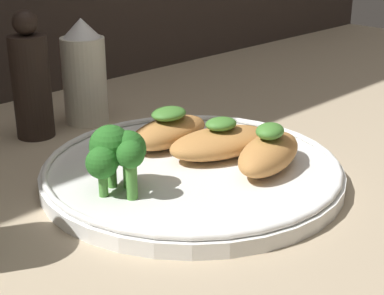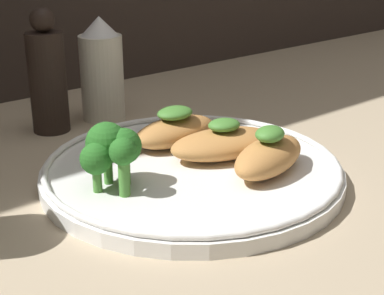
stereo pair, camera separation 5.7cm
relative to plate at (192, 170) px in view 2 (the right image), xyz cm
name	(u,v)px [view 2 (the right image)]	position (x,y,z in cm)	size (l,w,h in cm)	color
ground_plane	(192,184)	(0.00, 0.00, -1.49)	(180.00, 180.00, 1.00)	tan
plate	(192,170)	(0.00, 0.00, 0.00)	(29.43, 29.43, 2.00)	white
grilled_meat_front	(269,155)	(4.81, -5.61, 2.17)	(10.93, 7.29, 4.61)	#BC7F42
grilled_meat_middle	(222,142)	(4.11, 0.29, 1.91)	(12.50, 8.46, 4.02)	#BC7F42
grilled_meat_back	(175,130)	(2.37, 5.83, 2.07)	(10.24, 5.41, 4.15)	#BC7F42
broccoli_bunch	(112,149)	(-8.35, 0.97, 4.01)	(5.81, 6.20, 5.85)	#4C8E38
sauce_bottle	(102,71)	(3.04, 21.73, 5.22)	(5.37, 5.37, 12.98)	silver
pepper_grinder	(47,77)	(-4.26, 21.73, 5.63)	(4.38, 4.38, 14.73)	black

